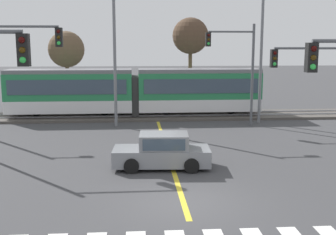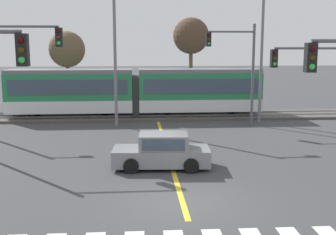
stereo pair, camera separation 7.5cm
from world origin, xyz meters
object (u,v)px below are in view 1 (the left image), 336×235
sedan_crossing (162,152)px  bare_tree_west (66,50)px  street_lamp_east (264,50)px  traffic_light_mid_right (321,77)px  traffic_light_mid_left (4,65)px  bare_tree_east (190,37)px  light_rail_tram (135,90)px  traffic_light_far_right (238,61)px  street_lamp_centre (117,44)px

sedan_crossing → bare_tree_west: (-6.86, 18.70, 4.26)m
street_lamp_east → sedan_crossing: bearing=-126.1°
traffic_light_mid_right → street_lamp_east: 7.83m
sedan_crossing → street_lamp_east: bearing=53.9°
traffic_light_mid_right → traffic_light_mid_left: traffic_light_mid_left is taller
traffic_light_mid_right → traffic_light_mid_left: size_ratio=0.85×
traffic_light_mid_right → bare_tree_east: size_ratio=0.73×
light_rail_tram → traffic_light_mid_left: traffic_light_mid_left is taller
traffic_light_far_right → street_lamp_east: 2.25m
traffic_light_mid_right → bare_tree_west: bare_tree_west is taller
traffic_light_far_right → street_lamp_east: size_ratio=0.75×
sedan_crossing → light_rail_tram: bearing=94.8°
traffic_light_mid_right → street_lamp_east: street_lamp_east is taller
bare_tree_west → street_lamp_east: bearing=-29.7°
sedan_crossing → street_lamp_centre: bearing=102.6°
traffic_light_mid_right → street_lamp_centre: 12.82m
traffic_light_mid_left → traffic_light_far_right: bearing=27.9°
traffic_light_mid_right → bare_tree_west: bearing=133.5°
traffic_light_mid_left → bare_tree_west: (0.45, 15.98, 0.59)m
traffic_light_mid_right → traffic_light_far_right: traffic_light_far_right is taller
street_lamp_east → bare_tree_west: size_ratio=1.37×
traffic_light_far_right → street_lamp_east: (1.96, 0.86, 0.70)m
bare_tree_west → street_lamp_centre: bearing=-62.1°
bare_tree_west → bare_tree_east: size_ratio=0.85×
sedan_crossing → bare_tree_west: size_ratio=0.66×
street_lamp_centre → bare_tree_west: size_ratio=1.47×
traffic_light_mid_right → bare_tree_east: bearing=106.5°
traffic_light_far_right → street_lamp_centre: size_ratio=0.70×
light_rail_tram → street_lamp_east: size_ratio=2.06×
street_lamp_east → traffic_light_mid_right: bearing=-85.2°
traffic_light_far_right → bare_tree_west: traffic_light_far_right is taller
traffic_light_mid_left → bare_tree_east: bearing=54.9°
light_rail_tram → street_lamp_centre: size_ratio=1.93×
light_rail_tram → traffic_light_mid_left: size_ratio=2.81×
light_rail_tram → street_lamp_centre: (-1.11, -3.37, 3.33)m
sedan_crossing → traffic_light_far_right: traffic_light_far_right is taller
traffic_light_mid_left → street_lamp_centre: bearing=54.9°
street_lamp_centre → light_rail_tram: bearing=71.7°
sedan_crossing → traffic_light_mid_left: bearing=159.6°
traffic_light_mid_left → light_rail_tram: bearing=59.7°
sedan_crossing → traffic_light_far_right: 11.70m
sedan_crossing → street_lamp_east: 13.62m
street_lamp_centre → bare_tree_east: (5.87, 8.37, 0.70)m
sedan_crossing → bare_tree_east: 19.44m
light_rail_tram → traffic_light_mid_right: traffic_light_mid_right is taller
light_rail_tram → bare_tree_east: (4.75, 5.01, 4.03)m
traffic_light_mid_right → bare_tree_west: 22.01m
traffic_light_mid_left → street_lamp_east: size_ratio=0.73×
street_lamp_centre → traffic_light_mid_left: bearing=-125.1°
street_lamp_centre → street_lamp_east: (9.83, 0.49, -0.35)m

